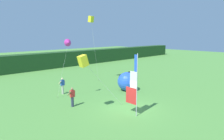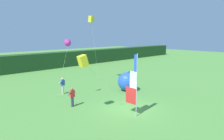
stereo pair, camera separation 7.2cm
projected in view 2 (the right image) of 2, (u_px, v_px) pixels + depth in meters
name	position (u px, v px, depth m)	size (l,w,h in m)	color
ground_plane	(129.00, 109.00, 15.65)	(120.00, 120.00, 0.00)	#518E3D
distant_treeline	(20.00, 63.00, 31.26)	(80.00, 2.40, 2.65)	#1E421E
banner_flag	(133.00, 86.00, 14.18)	(0.06, 1.03, 4.47)	#B7B7BC
person_near_banner	(72.00, 96.00, 16.13)	(0.55, 0.48, 1.58)	#2D334C
person_mid_field	(63.00, 85.00, 19.55)	(0.55, 0.48, 1.62)	#B7B2A3
inflatable_balloon	(127.00, 81.00, 20.70)	(1.92, 2.00, 1.99)	blue
kite_yellow_box_0	(83.00, 61.00, 14.28)	(3.68, 1.07, 4.33)	brown
kite_magenta_delta_1	(68.00, 43.00, 17.24)	(0.94, 1.42, 5.37)	brown
kite_yellow_box_2	(91.00, 19.00, 23.39)	(1.43, 0.63, 7.85)	brown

